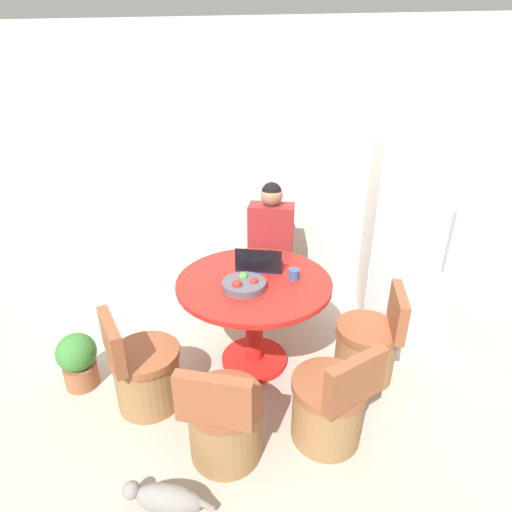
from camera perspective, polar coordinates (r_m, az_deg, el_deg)
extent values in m
plane|color=#B2A899|center=(3.25, 0.23, -17.29)|extent=(12.00, 12.00, 0.00)
cube|color=beige|center=(3.96, 3.24, 12.08)|extent=(7.00, 0.06, 2.60)
cube|color=silver|center=(3.83, 21.14, 2.85)|extent=(0.74, 0.64, 1.70)
cube|color=#AFB2B5|center=(3.54, 22.15, 0.86)|extent=(0.71, 0.01, 1.60)
cylinder|color=gray|center=(3.56, 25.86, 1.79)|extent=(0.02, 0.02, 0.51)
cylinder|color=red|center=(3.40, -0.24, -14.47)|extent=(0.53, 0.53, 0.05)
cylinder|color=red|center=(3.18, -0.26, -9.42)|extent=(0.14, 0.14, 0.68)
cylinder|color=red|center=(2.99, -0.27, -3.76)|extent=(1.17, 1.17, 0.04)
cylinder|color=olive|center=(2.68, -4.35, -23.23)|extent=(0.45, 0.45, 0.39)
cylinder|color=brown|center=(2.51, -4.53, -19.83)|extent=(0.47, 0.47, 0.06)
cube|color=brown|center=(2.26, -6.08, -19.87)|extent=(0.43, 0.10, 0.31)
cylinder|color=olive|center=(2.79, 10.09, -21.11)|extent=(0.45, 0.45, 0.39)
cylinder|color=brown|center=(2.63, 10.47, -17.71)|extent=(0.47, 0.47, 0.06)
cube|color=brown|center=(2.42, 13.99, -16.93)|extent=(0.37, 0.33, 0.31)
cylinder|color=olive|center=(3.06, -15.13, -16.69)|extent=(0.45, 0.45, 0.39)
cylinder|color=brown|center=(2.92, -15.63, -13.38)|extent=(0.47, 0.47, 0.06)
cube|color=brown|center=(2.79, -19.90, -11.39)|extent=(0.32, 0.38, 0.31)
cylinder|color=olive|center=(3.29, 15.22, -13.31)|extent=(0.45, 0.45, 0.39)
cylinder|color=brown|center=(3.16, 15.69, -10.10)|extent=(0.47, 0.47, 0.06)
cube|color=brown|center=(3.09, 19.61, -7.48)|extent=(0.08, 0.43, 0.31)
cube|color=#2D2D38|center=(4.03, 2.22, -4.14)|extent=(0.28, 0.16, 0.45)
cube|color=#2D2D38|center=(3.84, 2.20, -0.73)|extent=(0.32, 0.36, 0.14)
cube|color=maroon|center=(3.63, 2.15, 3.41)|extent=(0.40, 0.22, 0.52)
sphere|color=#936B51|center=(3.51, 2.24, 8.68)|extent=(0.20, 0.20, 0.20)
sphere|color=black|center=(3.51, 2.25, 9.06)|extent=(0.18, 0.18, 0.18)
cube|color=#141947|center=(3.17, 0.57, -1.43)|extent=(0.36, 0.21, 0.02)
cube|color=black|center=(3.03, 0.31, -0.65)|extent=(0.36, 0.01, 0.18)
cylinder|color=#4C4C56|center=(2.86, -1.70, -4.16)|extent=(0.31, 0.31, 0.05)
sphere|color=red|center=(2.84, -0.28, -3.68)|extent=(0.06, 0.06, 0.06)
sphere|color=#4C9333|center=(2.91, -1.82, -2.95)|extent=(0.07, 0.07, 0.07)
sphere|color=red|center=(2.80, -2.71, -4.11)|extent=(0.07, 0.07, 0.07)
cylinder|color=#2D4C84|center=(2.99, 5.45, -2.62)|extent=(0.08, 0.08, 0.08)
ellipsoid|color=gray|center=(2.57, -12.33, -30.81)|extent=(0.38, 0.14, 0.18)
sphere|color=gray|center=(2.61, -17.40, -29.29)|extent=(0.10, 0.10, 0.10)
cylinder|color=gray|center=(2.52, -8.05, -31.39)|extent=(0.16, 0.04, 0.13)
cylinder|color=#935638|center=(3.43, -23.64, -15.26)|extent=(0.24, 0.24, 0.18)
sphere|color=#387A33|center=(3.30, -24.28, -12.43)|extent=(0.29, 0.29, 0.29)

